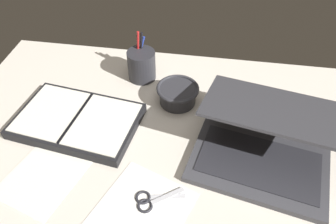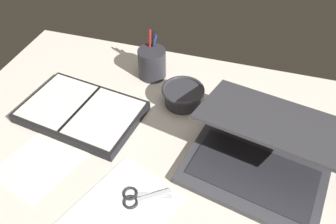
% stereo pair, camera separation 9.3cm
% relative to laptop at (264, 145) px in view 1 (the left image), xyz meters
% --- Properties ---
extents(desk_top, '(1.40, 1.00, 0.02)m').
position_rel_laptop_xyz_m(desk_top, '(-0.23, -0.04, -0.06)').
color(desk_top, beige).
rests_on(desk_top, ground).
extents(laptop, '(0.41, 0.39, 0.16)m').
position_rel_laptop_xyz_m(laptop, '(0.00, 0.00, 0.00)').
color(laptop, '#38383D').
rests_on(laptop, desk_top).
extents(bowl, '(0.14, 0.14, 0.06)m').
position_rel_laptop_xyz_m(bowl, '(-0.26, 0.19, -0.02)').
color(bowl, '#2D2D33').
rests_on(bowl, desk_top).
extents(pen_cup, '(0.10, 0.10, 0.17)m').
position_rel_laptop_xyz_m(pen_cup, '(-0.40, 0.30, -0.00)').
color(pen_cup, '#28282D').
rests_on(pen_cup, desk_top).
extents(planner, '(0.39, 0.28, 0.03)m').
position_rel_laptop_xyz_m(planner, '(-0.54, 0.04, -0.04)').
color(planner, black).
rests_on(planner, desk_top).
extents(scissors, '(0.12, 0.08, 0.01)m').
position_rel_laptop_xyz_m(scissors, '(-0.28, -0.18, -0.05)').
color(scissors, '#B7B7BC').
rests_on(scissors, desk_top).
extents(paper_sheet_front, '(0.28, 0.32, 0.00)m').
position_rel_laptop_xyz_m(paper_sheet_front, '(-0.30, -0.23, -0.05)').
color(paper_sheet_front, white).
rests_on(paper_sheet_front, desk_top).
extents(paper_sheet_beside_planner, '(0.24, 0.28, 0.00)m').
position_rel_laptop_xyz_m(paper_sheet_beside_planner, '(-0.56, -0.14, -0.05)').
color(paper_sheet_beside_planner, silver).
rests_on(paper_sheet_beside_planner, desk_top).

